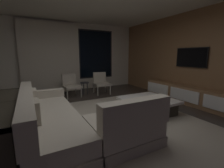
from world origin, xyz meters
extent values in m
plane|color=#332B26|center=(0.00, 0.00, 0.00)|extent=(9.20, 9.20, 0.00)
cube|color=silver|center=(0.00, 3.66, 1.35)|extent=(6.60, 0.12, 2.70)
cube|color=black|center=(1.30, 3.60, 1.45)|extent=(1.52, 0.02, 2.02)
cube|color=black|center=(1.30, 3.58, 1.45)|extent=(1.40, 0.03, 1.90)
cube|color=beige|center=(-0.55, 3.48, 1.30)|extent=(2.10, 0.12, 2.60)
cube|color=#8E6642|center=(3.06, 0.00, 1.35)|extent=(0.12, 7.80, 2.70)
cube|color=#ADA391|center=(0.35, -0.10, 0.01)|extent=(3.20, 3.80, 0.01)
cube|color=#A49C8C|center=(-1.05, 0.04, 0.09)|extent=(0.90, 2.50, 0.18)
cube|color=beige|center=(-1.05, 0.04, 0.30)|extent=(0.86, 2.42, 0.24)
cube|color=beige|center=(-1.40, 0.04, 0.62)|extent=(0.20, 2.50, 0.40)
cube|color=beige|center=(-1.05, 1.19, 0.51)|extent=(0.90, 0.20, 0.18)
cube|color=#A49C8C|center=(-0.07, -0.76, 0.09)|extent=(1.10, 0.90, 0.18)
cube|color=beige|center=(-0.07, -0.76, 0.30)|extent=(1.07, 0.86, 0.24)
cube|color=beige|center=(-0.07, -1.11, 0.62)|extent=(1.10, 0.20, 0.40)
cube|color=beige|center=(-1.28, 0.59, 0.58)|extent=(0.10, 0.36, 0.36)
cube|color=#B2A893|center=(-1.28, -0.26, 0.58)|extent=(0.10, 0.36, 0.36)
cube|color=#322D24|center=(1.20, 0.08, 0.15)|extent=(1.00, 1.00, 0.30)
cube|color=white|center=(1.20, 0.08, 0.33)|extent=(1.16, 1.16, 0.06)
cube|color=#3DC1CE|center=(1.38, -0.09, 0.38)|extent=(0.21, 0.14, 0.03)
cube|color=silver|center=(1.39, -0.09, 0.41)|extent=(0.21, 0.21, 0.03)
cylinder|color=#B2ADA0|center=(1.24, 2.15, 0.18)|extent=(0.04, 0.04, 0.36)
cylinder|color=#B2ADA0|center=(0.76, 2.19, 0.18)|extent=(0.04, 0.04, 0.36)
cylinder|color=#B2ADA0|center=(1.28, 2.65, 0.18)|extent=(0.04, 0.04, 0.36)
cylinder|color=#B2ADA0|center=(0.80, 2.69, 0.18)|extent=(0.04, 0.04, 0.36)
cube|color=beige|center=(1.02, 2.42, 0.36)|extent=(0.58, 0.60, 0.08)
cube|color=beige|center=(1.04, 2.66, 0.59)|extent=(0.49, 0.12, 0.38)
cylinder|color=#B2ADA0|center=(0.19, 2.27, 0.18)|extent=(0.04, 0.04, 0.36)
cylinder|color=#B2ADA0|center=(-0.29, 2.23, 0.18)|extent=(0.04, 0.04, 0.36)
cylinder|color=#B2ADA0|center=(0.14, 2.77, 0.18)|extent=(0.04, 0.04, 0.36)
cylinder|color=#B2ADA0|center=(-0.34, 2.73, 0.18)|extent=(0.04, 0.04, 0.36)
cube|color=beige|center=(-0.08, 2.50, 0.36)|extent=(0.59, 0.61, 0.08)
cube|color=beige|center=(-0.10, 2.74, 0.59)|extent=(0.49, 0.13, 0.38)
cylinder|color=#333338|center=(0.30, 2.55, 0.23)|extent=(0.03, 0.03, 0.46)
cylinder|color=#333338|center=(0.50, 2.55, 0.23)|extent=(0.03, 0.03, 0.46)
cylinder|color=#333338|center=(0.40, 2.65, 0.23)|extent=(0.03, 0.03, 0.46)
cylinder|color=#333338|center=(0.40, 2.55, 0.45)|extent=(0.32, 0.32, 0.02)
cube|color=#8E6642|center=(2.78, 0.10, 0.26)|extent=(0.44, 3.10, 0.52)
cube|color=white|center=(2.55, -0.94, 0.29)|extent=(0.02, 0.93, 0.33)
cube|color=white|center=(2.55, 0.10, 0.29)|extent=(0.02, 0.93, 0.33)
cube|color=white|center=(2.55, 1.15, 0.29)|extent=(0.02, 0.93, 0.33)
cube|color=#39281A|center=(2.74, -0.75, 0.12)|extent=(0.33, 0.68, 0.19)
cube|color=#445FC4|center=(2.74, -0.86, 0.10)|extent=(0.03, 0.04, 0.14)
cube|color=#9156AB|center=(2.74, -0.79, 0.11)|extent=(0.03, 0.04, 0.17)
cube|color=#D585C5|center=(2.74, -0.72, 0.11)|extent=(0.03, 0.04, 0.17)
cube|color=#475AA7|center=(2.74, -0.64, 0.11)|extent=(0.03, 0.04, 0.17)
cube|color=#71ABC0|center=(2.74, -0.57, 0.10)|extent=(0.03, 0.04, 0.16)
cube|color=#48D0C1|center=(2.74, -0.49, 0.11)|extent=(0.03, 0.04, 0.16)
cube|color=black|center=(2.95, 0.25, 1.35)|extent=(0.04, 0.99, 0.57)
cube|color=black|center=(2.95, 0.25, 1.35)|extent=(0.05, 0.95, 0.53)
cube|color=#322D24|center=(-1.72, -0.06, 0.72)|extent=(0.40, 2.10, 0.04)
cube|color=#322D24|center=(-1.72, -0.06, 0.14)|extent=(0.38, 2.04, 0.03)
cube|color=#322D24|center=(-1.72, 0.97, 0.37)|extent=(0.40, 0.04, 0.74)
cube|color=#322D24|center=(-1.72, -0.06, 0.37)|extent=(0.38, 0.03, 0.74)
cube|color=white|center=(-1.73, -0.53, 0.28)|extent=(0.18, 0.04, 0.26)
cube|color=silver|center=(-1.73, -0.34, 0.27)|extent=(0.18, 0.04, 0.23)
cube|color=silver|center=(-1.72, -0.15, 0.28)|extent=(0.18, 0.04, 0.25)
cube|color=silver|center=(-1.71, 0.04, 0.28)|extent=(0.18, 0.04, 0.25)
cube|color=white|center=(-1.72, 0.22, 0.29)|extent=(0.18, 0.04, 0.27)
cube|color=silver|center=(-1.72, 0.41, 0.27)|extent=(0.18, 0.04, 0.22)
cube|color=silver|center=(-1.72, 0.60, 0.28)|extent=(0.18, 0.04, 0.26)
cube|color=silver|center=(-1.73, 0.79, 0.27)|extent=(0.18, 0.04, 0.23)
camera|label=1|loc=(-1.33, -2.74, 1.41)|focal=24.91mm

